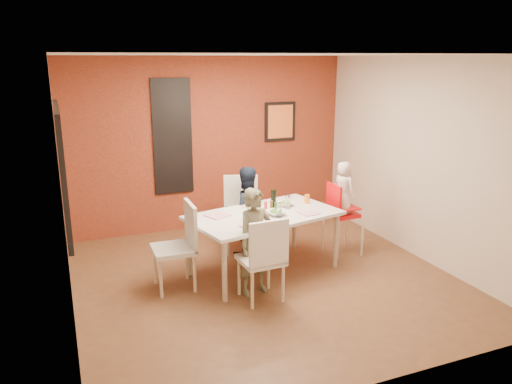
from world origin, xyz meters
name	(u,v)px	position (x,y,z in m)	size (l,w,h in m)	color
ground	(265,279)	(0.00, 0.00, 0.00)	(4.50, 4.50, 0.00)	brown
ceiling	(266,55)	(0.00, 0.00, 2.70)	(4.50, 4.50, 0.02)	white
wall_back	(210,144)	(0.00, 2.25, 1.35)	(4.50, 0.02, 2.70)	beige
wall_front	(380,235)	(0.00, -2.25, 1.35)	(4.50, 0.02, 2.70)	beige
wall_left	(61,192)	(-2.25, 0.00, 1.35)	(0.02, 4.50, 2.70)	beige
wall_right	(420,159)	(2.25, 0.00, 1.35)	(0.02, 4.50, 2.70)	beige
brick_accent_wall	(210,144)	(0.00, 2.23, 1.35)	(4.50, 0.02, 2.70)	maroon
picture_window_frame	(62,169)	(-2.22, 0.20, 1.55)	(0.05, 1.70, 1.30)	black
picture_window_pane	(64,169)	(-2.21, 0.20, 1.55)	(0.02, 1.55, 1.15)	black
glassblock_strip	(172,137)	(-0.60, 2.21, 1.50)	(0.55, 0.03, 1.70)	silver
glassblock_surround	(172,137)	(-0.60, 2.21, 1.50)	(0.60, 0.03, 1.76)	black
art_print_frame	(280,122)	(1.20, 2.21, 1.65)	(0.54, 0.03, 0.64)	black
art_print_canvas	(280,122)	(1.20, 2.19, 1.65)	(0.44, 0.01, 0.54)	orange
dining_table	(264,219)	(0.08, 0.24, 0.71)	(2.04, 1.41, 0.77)	silver
chair_near	(264,256)	(-0.24, -0.54, 0.56)	(0.48, 0.48, 1.00)	white
chair_far	(241,209)	(0.10, 1.11, 0.59)	(0.61, 0.61, 1.05)	silver
chair_left	(181,241)	(-1.00, 0.18, 0.58)	(0.49, 0.49, 1.04)	beige
high_chair	(341,212)	(1.30, 0.39, 0.61)	(0.44, 0.44, 1.02)	red
child_near	(255,242)	(-0.24, -0.29, 0.63)	(0.46, 0.30, 1.26)	brown
child_far	(246,211)	(0.07, 0.86, 0.63)	(0.61, 0.47, 1.25)	black
toddler	(343,187)	(1.32, 0.39, 0.96)	(0.35, 0.23, 0.72)	beige
plate_near_left	(253,226)	(-0.23, -0.18, 0.78)	(0.24, 0.24, 0.01)	silver
plate_far_mid	(250,205)	(0.05, 0.64, 0.78)	(0.20, 0.20, 0.01)	white
plate_near_right	(309,213)	(0.61, 0.04, 0.78)	(0.22, 0.22, 0.01)	white
plate_far_left	(217,215)	(-0.49, 0.37, 0.78)	(0.24, 0.24, 0.01)	white
salad_bowl_a	(276,213)	(0.20, 0.14, 0.80)	(0.24, 0.24, 0.06)	white
salad_bowl_b	(285,204)	(0.48, 0.45, 0.80)	(0.21, 0.21, 0.05)	white
wine_bottle	(273,199)	(0.28, 0.38, 0.90)	(0.07, 0.07, 0.26)	black
wine_glass_a	(279,210)	(0.20, 0.04, 0.87)	(0.06, 0.06, 0.18)	white
wine_glass_b	(288,202)	(0.45, 0.32, 0.86)	(0.06, 0.06, 0.18)	white
paper_towel_roll	(251,208)	(-0.14, 0.10, 0.91)	(0.12, 0.12, 0.27)	white
condiment_red	(266,207)	(0.12, 0.27, 0.85)	(0.04, 0.04, 0.14)	red
condiment_green	(276,207)	(0.25, 0.25, 0.84)	(0.03, 0.03, 0.13)	#2F7A28
condiment_brown	(271,206)	(0.20, 0.28, 0.85)	(0.04, 0.04, 0.15)	brown
sippy_cup	(307,199)	(0.80, 0.45, 0.83)	(0.07, 0.07, 0.12)	orange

